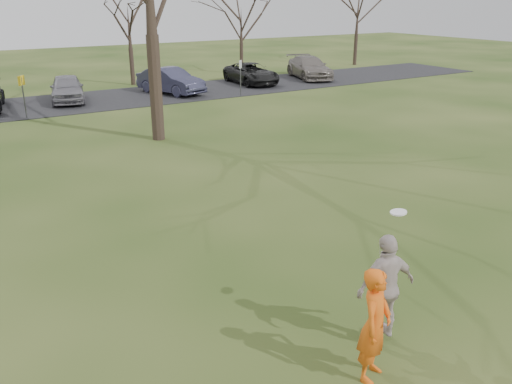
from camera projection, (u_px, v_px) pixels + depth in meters
ground at (376, 341)px, 9.24m from camera, size 120.00×120.00×0.00m
parking_strip at (56, 104)px, 29.20m from camera, size 62.00×6.50×0.04m
player_defender at (375, 325)px, 8.07m from camera, size 0.82×0.72×1.88m
car_4 at (67, 88)px, 29.61m from camera, size 2.63×4.59×1.47m
car_5 at (171, 81)px, 32.07m from camera, size 3.02×4.90×1.52m
car_6 at (251, 73)px, 35.70m from camera, size 2.54×4.99×1.35m
car_7 at (309, 67)px, 38.03m from camera, size 3.52×5.60×1.51m
catching_play at (386, 287)px, 8.84m from camera, size 1.16×0.59×2.24m
sign_yellow at (23, 89)px, 25.32m from camera, size 0.35×0.35×2.08m
sign_white at (240, 71)px, 31.22m from camera, size 0.35×0.35×2.08m
small_tree_row at (101, 24)px, 34.05m from camera, size 55.00×5.90×8.50m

